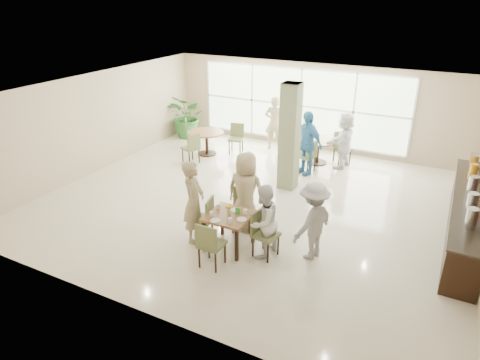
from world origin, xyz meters
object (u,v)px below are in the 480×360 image
at_px(round_table_right, 318,145).
at_px(adult_a, 306,143).
at_px(teen_standing, 313,221).
at_px(adult_standing, 274,123).
at_px(potted_plant, 188,117).
at_px(round_table_left, 207,137).
at_px(buffet_counter, 467,214).
at_px(main_table, 229,219).
at_px(teen_far, 246,192).
at_px(teen_right, 263,221).
at_px(adult_b, 344,140).
at_px(teen_left, 194,202).

bearing_deg(round_table_right, adult_a, -93.53).
height_order(teen_standing, adult_standing, adult_standing).
relative_size(round_table_right, potted_plant, 0.75).
bearing_deg(round_table_left, buffet_counter, -13.97).
xyz_separation_m(main_table, teen_far, (-0.05, 0.86, 0.24)).
height_order(buffet_counter, potted_plant, buffet_counter).
height_order(teen_right, adult_b, adult_b).
relative_size(round_table_left, adult_b, 0.66).
distance_m(adult_b, adult_standing, 2.52).
height_order(round_table_right, teen_standing, teen_standing).
bearing_deg(main_table, teen_standing, 15.50).
relative_size(potted_plant, teen_right, 1.01).
xyz_separation_m(main_table, potted_plant, (-4.77, 5.70, 0.12)).
relative_size(teen_far, adult_b, 1.07).
bearing_deg(round_table_left, adult_b, 12.42).
bearing_deg(adult_standing, adult_b, 154.94).
relative_size(round_table_right, adult_b, 0.69).
distance_m(round_table_left, teen_far, 4.89).
distance_m(buffet_counter, adult_a, 4.59).
bearing_deg(adult_b, adult_standing, -94.03).
relative_size(round_table_right, teen_standing, 0.72).
bearing_deg(main_table, adult_b, 80.58).
relative_size(potted_plant, teen_standing, 0.96).
height_order(main_table, adult_standing, adult_standing).
relative_size(main_table, teen_left, 0.49).
height_order(round_table_left, teen_standing, teen_standing).
bearing_deg(adult_b, teen_standing, 16.59).
bearing_deg(adult_standing, teen_right, 98.62).
bearing_deg(round_table_right, teen_right, -83.64).
xyz_separation_m(round_table_left, teen_far, (3.23, -3.65, 0.32)).
distance_m(round_table_right, teen_right, 5.39).
height_order(teen_left, adult_standing, adult_standing).
height_order(potted_plant, adult_standing, adult_standing).
bearing_deg(adult_b, main_table, -0.87).
xyz_separation_m(main_table, teen_right, (0.73, 0.05, 0.11)).
height_order(round_table_right, teen_far, teen_far).
relative_size(main_table, adult_b, 0.52).
bearing_deg(teen_standing, potted_plant, -110.57).
bearing_deg(adult_b, adult_a, -31.58).
xyz_separation_m(round_table_right, potted_plant, (-4.90, 0.30, 0.18)).
bearing_deg(teen_standing, main_table, -55.58).
bearing_deg(teen_right, main_table, -77.10).
height_order(round_table_right, buffet_counter, buffet_counter).
distance_m(teen_far, adult_a, 3.59).
bearing_deg(teen_far, adult_a, -94.43).
bearing_deg(adult_b, teen_right, 6.70).
relative_size(teen_far, adult_a, 0.97).
height_order(round_table_right, teen_right, teen_right).
relative_size(teen_standing, adult_standing, 0.90).
distance_m(main_table, adult_a, 4.46).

